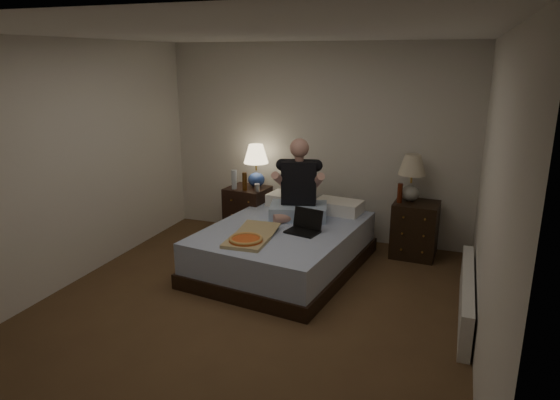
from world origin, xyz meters
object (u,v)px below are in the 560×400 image
at_px(beer_bottle_right, 400,193).
at_px(laptop, 302,222).
at_px(beer_bottle_left, 245,181).
at_px(nightstand_left, 248,212).
at_px(water_bottle, 234,179).
at_px(bed, 283,247).
at_px(person, 299,179).
at_px(lamp_left, 256,166).
at_px(soda_can, 257,188).
at_px(pizza_box, 246,240).
at_px(radiator, 466,296).
at_px(lamp_right, 411,178).
at_px(nightstand_right, 415,230).

relative_size(beer_bottle_right, laptop, 0.68).
xyz_separation_m(beer_bottle_left, beer_bottle_right, (1.93, 0.12, -0.00)).
relative_size(nightstand_left, water_bottle, 2.67).
bearing_deg(bed, beer_bottle_right, 43.31).
height_order(bed, person, person).
bearing_deg(lamp_left, beer_bottle_right, -3.11).
relative_size(nightstand_left, soda_can, 6.68).
xyz_separation_m(beer_bottle_right, laptop, (-0.89, -0.94, -0.17)).
bearing_deg(beer_bottle_left, person, -22.25).
relative_size(lamp_left, water_bottle, 2.24).
relative_size(lamp_left, soda_can, 5.60).
xyz_separation_m(lamp_left, pizza_box, (0.53, -1.56, -0.41)).
relative_size(lamp_left, pizza_box, 0.74).
bearing_deg(nightstand_left, laptop, -35.82).
distance_m(nightstand_left, lamp_left, 0.63).
bearing_deg(beer_bottle_right, radiator, -58.14).
distance_m(nightstand_left, lamp_right, 2.15).
bearing_deg(pizza_box, nightstand_right, 42.02).
relative_size(bed, laptop, 5.82).
bearing_deg(person, beer_bottle_right, 8.82).
height_order(soda_can, person, person).
distance_m(nightstand_right, lamp_right, 0.62).
height_order(nightstand_left, lamp_right, lamp_right).
relative_size(nightstand_left, person, 0.72).
xyz_separation_m(beer_bottle_left, laptop, (1.04, -0.83, -0.17)).
distance_m(nightstand_left, laptop, 1.45).
bearing_deg(radiator, laptop, 168.76).
distance_m(soda_can, beer_bottle_right, 1.76).
relative_size(bed, water_bottle, 7.92).
relative_size(beer_bottle_left, person, 0.25).
bearing_deg(nightstand_left, lamp_left, 50.70).
height_order(water_bottle, laptop, water_bottle).
bearing_deg(radiator, nightstand_right, 114.11).
height_order(beer_bottle_right, pizza_box, beer_bottle_right).
bearing_deg(beer_bottle_left, water_bottle, 173.56).
xyz_separation_m(nightstand_left, person, (0.86, -0.47, 0.63)).
bearing_deg(nightstand_right, water_bottle, -173.14).
xyz_separation_m(beer_bottle_right, pizza_box, (-1.33, -1.45, -0.25)).
height_order(beer_bottle_left, radiator, beer_bottle_left).
bearing_deg(laptop, lamp_right, 59.18).
distance_m(bed, nightstand_left, 1.16).
xyz_separation_m(lamp_right, laptop, (-1.00, -1.06, -0.33)).
bearing_deg(pizza_box, soda_can, 105.21).
bearing_deg(radiator, lamp_right, 116.20).
distance_m(lamp_left, soda_can, 0.34).
relative_size(nightstand_right, laptop, 1.96).
xyz_separation_m(water_bottle, person, (0.99, -0.36, 0.17)).
height_order(lamp_left, laptop, lamp_left).
height_order(soda_can, beer_bottle_right, beer_bottle_right).
distance_m(nightstand_left, pizza_box, 1.61).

